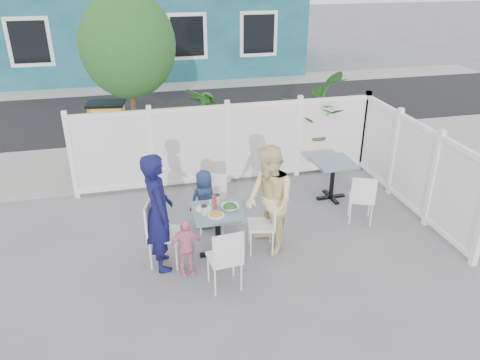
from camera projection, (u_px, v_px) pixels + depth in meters
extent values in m
plane|color=slate|center=(254.00, 247.00, 7.30)|extent=(80.00, 80.00, 0.00)
cube|color=gray|center=(211.00, 156.00, 10.63)|extent=(24.00, 2.60, 0.01)
cube|color=black|center=(189.00, 110.00, 13.89)|extent=(24.00, 5.00, 0.01)
cube|color=gray|center=(177.00, 85.00, 16.61)|extent=(24.00, 1.60, 0.01)
cube|color=black|center=(83.00, 40.00, 15.67)|extent=(1.20, 0.04, 1.40)
cube|color=black|center=(201.00, 36.00, 16.50)|extent=(1.20, 0.04, 1.40)
cube|color=white|center=(228.00, 144.00, 9.07)|extent=(5.80, 0.04, 1.40)
cube|color=white|center=(227.00, 107.00, 8.76)|extent=(5.86, 0.08, 0.08)
cube|color=white|center=(228.00, 179.00, 9.40)|extent=(5.86, 0.08, 0.12)
cube|color=white|center=(413.00, 166.00, 8.10)|extent=(0.04, 3.60, 1.40)
cube|color=white|center=(420.00, 125.00, 7.78)|extent=(0.08, 3.66, 0.08)
cube|color=white|center=(406.00, 204.00, 8.43)|extent=(0.08, 3.66, 0.12)
cylinder|color=#382316|center=(135.00, 117.00, 9.35)|extent=(0.12, 0.12, 2.40)
ellipsoid|color=#16471A|center=(128.00, 45.00, 8.75)|extent=(1.80, 1.62, 1.98)
cube|color=yellow|center=(110.00, 134.00, 10.08)|extent=(0.76, 0.59, 1.29)
imported|color=#16471A|center=(208.00, 130.00, 9.61)|extent=(1.39, 1.39, 1.77)
imported|color=#16471A|center=(308.00, 121.00, 9.94)|extent=(1.99, 2.12, 1.89)
cube|color=slate|center=(218.00, 212.00, 6.79)|extent=(0.74, 0.74, 0.04)
cylinder|color=black|center=(218.00, 234.00, 6.95)|extent=(0.08, 0.08, 0.70)
cube|color=black|center=(218.00, 253.00, 7.10)|extent=(0.57, 0.10, 0.04)
cube|color=black|center=(218.00, 253.00, 7.10)|extent=(0.10, 0.57, 0.04)
cube|color=slate|center=(334.00, 162.00, 8.48)|extent=(0.74, 0.74, 0.04)
cylinder|color=black|center=(332.00, 180.00, 8.63)|extent=(0.08, 0.08, 0.69)
cube|color=black|center=(331.00, 197.00, 8.78)|extent=(0.56, 0.11, 0.04)
cube|color=black|center=(331.00, 197.00, 8.78)|extent=(0.11, 0.56, 0.04)
cube|color=white|center=(165.00, 234.00, 6.72)|extent=(0.55, 0.56, 0.04)
cube|color=white|center=(149.00, 217.00, 6.61)|extent=(0.16, 0.45, 0.49)
cylinder|color=white|center=(181.00, 241.00, 6.99)|extent=(0.03, 0.03, 0.49)
cylinder|color=white|center=(177.00, 256.00, 6.64)|extent=(0.03, 0.03, 0.49)
cylinder|color=white|center=(157.00, 240.00, 7.01)|extent=(0.03, 0.03, 0.49)
cylinder|color=white|center=(151.00, 255.00, 6.66)|extent=(0.03, 0.03, 0.49)
cube|color=white|center=(261.00, 225.00, 7.04)|extent=(0.46, 0.47, 0.04)
cube|color=white|center=(274.00, 211.00, 6.95)|extent=(0.10, 0.41, 0.44)
cylinder|color=white|center=(251.00, 244.00, 6.97)|extent=(0.02, 0.02, 0.44)
cylinder|color=white|center=(249.00, 232.00, 7.29)|extent=(0.02, 0.02, 0.44)
cylinder|color=white|center=(273.00, 243.00, 6.99)|extent=(0.02, 0.02, 0.44)
cylinder|color=white|center=(270.00, 231.00, 7.30)|extent=(0.02, 0.02, 0.44)
cube|color=white|center=(213.00, 206.00, 7.55)|extent=(0.53, 0.51, 0.04)
cube|color=white|center=(214.00, 187.00, 7.62)|extent=(0.41, 0.16, 0.45)
cylinder|color=white|center=(223.00, 224.00, 7.48)|extent=(0.02, 0.02, 0.45)
cylinder|color=white|center=(201.00, 223.00, 7.51)|extent=(0.02, 0.02, 0.45)
cylinder|color=white|center=(225.00, 213.00, 7.79)|extent=(0.02, 0.02, 0.45)
cylinder|color=white|center=(204.00, 212.00, 7.82)|extent=(0.02, 0.02, 0.45)
cube|color=white|center=(224.00, 258.00, 6.24)|extent=(0.46, 0.44, 0.04)
cube|color=white|center=(228.00, 250.00, 5.97)|extent=(0.42, 0.07, 0.45)
cylinder|color=white|center=(208.00, 267.00, 6.43)|extent=(0.02, 0.02, 0.45)
cylinder|color=white|center=(233.00, 262.00, 6.54)|extent=(0.02, 0.02, 0.45)
cylinder|color=white|center=(215.00, 282.00, 6.14)|extent=(0.02, 0.02, 0.45)
cylinder|color=white|center=(241.00, 277.00, 6.24)|extent=(0.02, 0.02, 0.45)
cube|color=white|center=(361.00, 198.00, 7.85)|extent=(0.51, 0.50, 0.04)
cube|color=white|center=(364.00, 190.00, 7.59)|extent=(0.38, 0.18, 0.43)
cylinder|color=white|center=(349.00, 204.00, 8.11)|extent=(0.02, 0.02, 0.43)
cylinder|color=white|center=(369.00, 206.00, 8.06)|extent=(0.02, 0.02, 0.43)
cylinder|color=white|center=(350.00, 213.00, 7.82)|extent=(0.02, 0.02, 0.43)
cylinder|color=white|center=(371.00, 215.00, 7.77)|extent=(0.02, 0.02, 0.43)
imported|color=#10113E|center=(158.00, 212.00, 6.50)|extent=(0.50, 0.69, 1.76)
imported|color=#ECC64A|center=(269.00, 201.00, 6.88)|extent=(0.78, 0.92, 1.68)
imported|color=#1C2D4D|center=(205.00, 199.00, 7.65)|extent=(0.56, 0.44, 1.01)
imported|color=pink|center=(186.00, 247.00, 6.51)|extent=(0.53, 0.29, 0.87)
cylinder|color=white|center=(216.00, 215.00, 6.65)|extent=(0.24, 0.24, 0.02)
cylinder|color=white|center=(204.00, 209.00, 6.81)|extent=(0.23, 0.23, 0.02)
imported|color=white|center=(230.00, 207.00, 6.80)|extent=(0.26, 0.26, 0.06)
cylinder|color=beige|center=(204.00, 210.00, 6.65)|extent=(0.09, 0.09, 0.13)
cylinder|color=beige|center=(217.00, 199.00, 6.97)|extent=(0.08, 0.08, 0.13)
cylinder|color=red|center=(215.00, 203.00, 6.81)|extent=(0.05, 0.05, 0.17)
cylinder|color=white|center=(210.00, 202.00, 6.94)|extent=(0.03, 0.03, 0.07)
cylinder|color=black|center=(210.00, 201.00, 6.97)|extent=(0.03, 0.03, 0.06)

